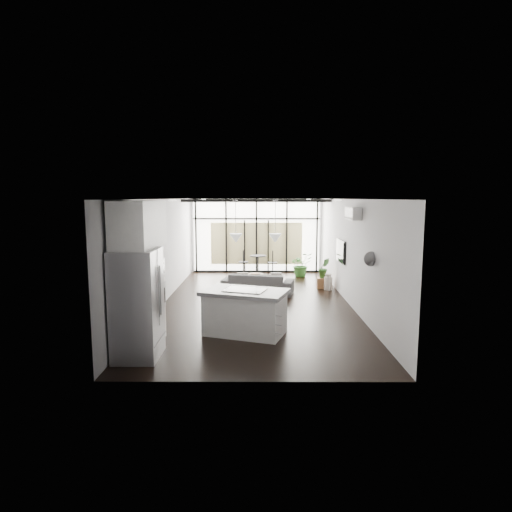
{
  "coord_description": "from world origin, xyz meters",
  "views": [
    {
      "loc": [
        0.04,
        -11.3,
        2.83
      ],
      "look_at": [
        0.0,
        0.3,
        1.25
      ],
      "focal_mm": 30.0,
      "sensor_mm": 36.0,
      "label": 1
    }
  ],
  "objects_px": {
    "fridge": "(137,304)",
    "milk_can": "(328,282)",
    "sofa": "(258,280)",
    "island": "(245,312)",
    "console_bench": "(250,298)",
    "tv": "(341,251)",
    "pouf": "(255,280)"
  },
  "relations": [
    {
      "from": "pouf",
      "to": "fridge",
      "type": "bearing_deg",
      "value": -108.56
    },
    {
      "from": "sofa",
      "to": "console_bench",
      "type": "relative_size",
      "value": 1.54
    },
    {
      "from": "fridge",
      "to": "pouf",
      "type": "relative_size",
      "value": 3.73
    },
    {
      "from": "sofa",
      "to": "island",
      "type": "bearing_deg",
      "value": 97.37
    },
    {
      "from": "island",
      "to": "console_bench",
      "type": "bearing_deg",
      "value": 107.02
    },
    {
      "from": "fridge",
      "to": "tv",
      "type": "relative_size",
      "value": 1.77
    },
    {
      "from": "sofa",
      "to": "pouf",
      "type": "xyz_separation_m",
      "value": [
        -0.08,
        0.98,
        -0.2
      ]
    },
    {
      "from": "console_bench",
      "to": "fridge",
      "type": "bearing_deg",
      "value": -115.22
    },
    {
      "from": "island",
      "to": "pouf",
      "type": "xyz_separation_m",
      "value": [
        0.19,
        4.8,
        -0.26
      ]
    },
    {
      "from": "fridge",
      "to": "pouf",
      "type": "height_order",
      "value": "fridge"
    },
    {
      "from": "fridge",
      "to": "sofa",
      "type": "distance_m",
      "value": 5.59
    },
    {
      "from": "fridge",
      "to": "milk_can",
      "type": "distance_m",
      "value": 7.15
    },
    {
      "from": "pouf",
      "to": "milk_can",
      "type": "bearing_deg",
      "value": -11.63
    },
    {
      "from": "pouf",
      "to": "milk_can",
      "type": "xyz_separation_m",
      "value": [
        2.26,
        -0.47,
        0.04
      ]
    },
    {
      "from": "tv",
      "to": "sofa",
      "type": "bearing_deg",
      "value": 175.51
    },
    {
      "from": "console_bench",
      "to": "pouf",
      "type": "height_order",
      "value": "console_bench"
    },
    {
      "from": "fridge",
      "to": "milk_can",
      "type": "relative_size",
      "value": 3.88
    },
    {
      "from": "console_bench",
      "to": "pouf",
      "type": "distance_m",
      "value": 2.46
    },
    {
      "from": "fridge",
      "to": "tv",
      "type": "height_order",
      "value": "fridge"
    },
    {
      "from": "milk_can",
      "to": "tv",
      "type": "bearing_deg",
      "value": -71.99
    },
    {
      "from": "fridge",
      "to": "tv",
      "type": "distance_m",
      "value": 6.73
    },
    {
      "from": "pouf",
      "to": "tv",
      "type": "xyz_separation_m",
      "value": [
        2.49,
        -1.17,
        1.09
      ]
    },
    {
      "from": "island",
      "to": "sofa",
      "type": "relative_size",
      "value": 0.81
    },
    {
      "from": "island",
      "to": "fridge",
      "type": "bearing_deg",
      "value": -126.07
    },
    {
      "from": "pouf",
      "to": "milk_can",
      "type": "relative_size",
      "value": 1.04
    },
    {
      "from": "island",
      "to": "fridge",
      "type": "distance_m",
      "value": 2.33
    },
    {
      "from": "pouf",
      "to": "milk_can",
      "type": "distance_m",
      "value": 2.31
    },
    {
      "from": "fridge",
      "to": "milk_can",
      "type": "height_order",
      "value": "fridge"
    },
    {
      "from": "pouf",
      "to": "console_bench",
      "type": "bearing_deg",
      "value": -92.89
    },
    {
      "from": "island",
      "to": "fridge",
      "type": "relative_size",
      "value": 0.88
    },
    {
      "from": "fridge",
      "to": "sofa",
      "type": "xyz_separation_m",
      "value": [
        2.13,
        5.14,
        -0.56
      ]
    },
    {
      "from": "console_bench",
      "to": "island",
      "type": "bearing_deg",
      "value": -89.11
    }
  ]
}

